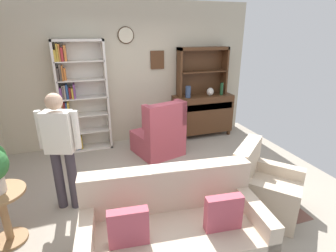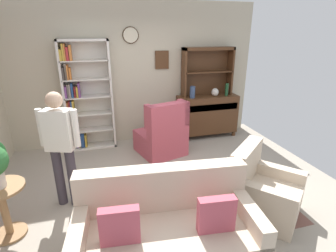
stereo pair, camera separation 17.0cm
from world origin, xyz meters
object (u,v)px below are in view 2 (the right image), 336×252
object	(u,v)px
sideboard_hutch	(207,65)
wingback_chair	(163,135)
plant_stand	(3,206)
person_reading	(61,143)
vase_tall	(192,92)
vase_round	(215,92)
armchair_floral	(263,192)
sideboard	(207,114)
couch_floral	(166,231)
bottle_wine	(227,89)
book_stack	(152,176)
bookshelf	(84,97)
coffee_table	(156,185)

from	to	relation	value
sideboard_hutch	wingback_chair	distance (m)	1.83
sideboard_hutch	plant_stand	bearing A→B (deg)	-146.01
person_reading	vase_tall	bearing A→B (deg)	34.91
vase_round	person_reading	distance (m)	3.39
armchair_floral	plant_stand	size ratio (longest dim) A/B	1.68
armchair_floral	plant_stand	xyz separation A→B (m)	(-3.05, 0.43, 0.11)
sideboard	couch_floral	distance (m)	3.46
wingback_chair	armchair_floral	bearing A→B (deg)	-67.89
sideboard	plant_stand	bearing A→B (deg)	-147.28
bottle_wine	wingback_chair	bearing A→B (deg)	-160.39
sideboard	armchair_floral	world-z (taller)	sideboard
couch_floral	person_reading	bearing A→B (deg)	130.76
vase_tall	book_stack	xyz separation A→B (m)	(-1.32, -2.06, -0.58)
bookshelf	person_reading	xyz separation A→B (m)	(-0.26, -1.85, -0.13)
sideboard	vase_tall	distance (m)	0.66
sideboard	bottle_wine	bearing A→B (deg)	-12.89
bottle_wine	book_stack	world-z (taller)	bottle_wine
couch_floral	plant_stand	bearing A→B (deg)	155.02
plant_stand	coffee_table	bearing A→B (deg)	0.08
sideboard_hutch	person_reading	size ratio (longest dim) A/B	0.71
sideboard	bookshelf	bearing A→B (deg)	178.07
sideboard_hutch	coffee_table	bearing A→B (deg)	-125.91
vase_round	book_stack	xyz separation A→B (m)	(-1.84, -2.07, -0.55)
sideboard	plant_stand	size ratio (longest dim) A/B	2.02
plant_stand	person_reading	size ratio (longest dim) A/B	0.41
bookshelf	couch_floral	size ratio (longest dim) A/B	1.12
couch_floral	armchair_floral	world-z (taller)	couch_floral
book_stack	sideboard	bearing A→B (deg)	51.31
sideboard_hutch	vase_tall	size ratio (longest dim) A/B	4.53
sideboard_hutch	book_stack	world-z (taller)	sideboard_hutch
person_reading	coffee_table	size ratio (longest dim) A/B	1.95
wingback_chair	person_reading	distance (m)	2.03
bottle_wine	armchair_floral	world-z (taller)	bottle_wine
bottle_wine	couch_floral	xyz separation A→B (m)	(-2.14, -2.89, -0.74)
bottle_wine	sideboard_hutch	bearing A→B (deg)	153.04
person_reading	book_stack	world-z (taller)	person_reading
couch_floral	person_reading	world-z (taller)	person_reading
bottle_wine	book_stack	bearing A→B (deg)	-135.73
sideboard_hutch	bottle_wine	xyz separation A→B (m)	(0.39, -0.20, -0.51)
sideboard_hutch	book_stack	size ratio (longest dim) A/B	5.34
couch_floral	bottle_wine	bearing A→B (deg)	53.45
bookshelf	person_reading	bearing A→B (deg)	-98.10
couch_floral	book_stack	xyz separation A→B (m)	(0.04, 0.84, 0.15)
vase_tall	wingback_chair	distance (m)	1.18
couch_floral	person_reading	size ratio (longest dim) A/B	1.21
book_stack	plant_stand	bearing A→B (deg)	-177.96
sideboard	person_reading	size ratio (longest dim) A/B	0.83
coffee_table	plant_stand	bearing A→B (deg)	-179.92
plant_stand	vase_tall	bearing A→B (deg)	34.94
armchair_floral	book_stack	world-z (taller)	armchair_floral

